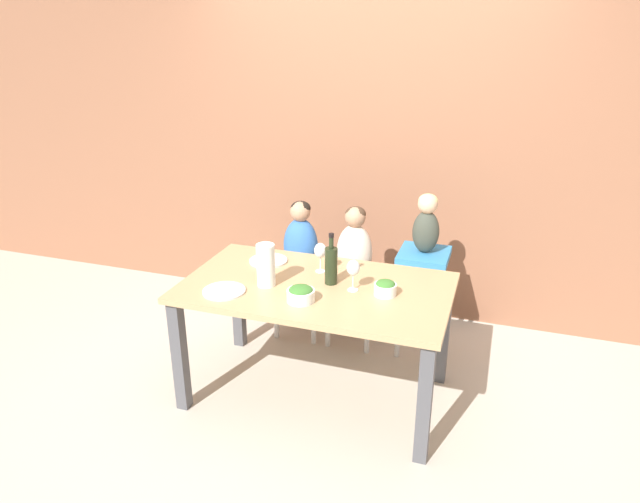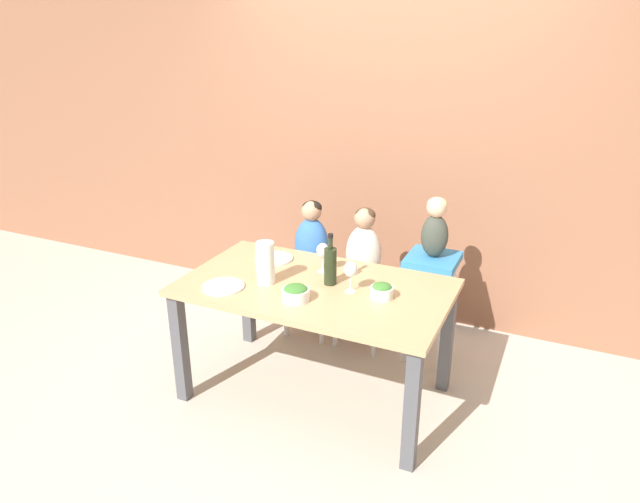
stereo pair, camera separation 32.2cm
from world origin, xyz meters
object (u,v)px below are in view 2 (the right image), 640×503
object	(u,v)px
wine_glass_far	(323,251)
salad_bowl_small	(382,291)
chair_far_left	(312,281)
person_child_left	(312,239)
salad_bowl_large	(296,293)
person_child_center	(364,247)
paper_towel_roll	(265,263)
chair_right_highchair	(431,281)
chair_far_center	(362,291)
wine_glass_near	(351,270)
wine_bottle	(330,265)
person_baby_right	(435,226)
dinner_plate_back_left	(274,259)
dinner_plate_front_left	(223,286)

from	to	relation	value
wine_glass_far	salad_bowl_small	distance (m)	0.48
chair_far_left	person_child_left	distance (m)	0.33
salad_bowl_large	person_child_center	bearing A→B (deg)	86.81
chair_far_left	salad_bowl_large	world-z (taller)	salad_bowl_large
paper_towel_roll	chair_right_highchair	bearing A→B (deg)	45.24
chair_far_center	wine_glass_near	world-z (taller)	wine_glass_near
wine_bottle	paper_towel_roll	world-z (taller)	wine_bottle
wine_glass_near	salad_bowl_large	distance (m)	0.33
chair_right_highchair	person_baby_right	world-z (taller)	person_baby_right
chair_far_left	paper_towel_roll	distance (m)	0.91
wine_bottle	paper_towel_roll	bearing A→B (deg)	-157.57
salad_bowl_large	dinner_plate_back_left	bearing A→B (deg)	130.54
person_child_left	dinner_plate_back_left	bearing A→B (deg)	-95.76
person_baby_right	wine_glass_far	xyz separation A→B (m)	(-0.54, -0.50, -0.08)
dinner_plate_back_left	paper_towel_roll	bearing A→B (deg)	-68.24
chair_far_left	wine_glass_far	size ratio (longest dim) A/B	2.62
chair_right_highchair	person_child_left	bearing A→B (deg)	179.96
wine_bottle	salad_bowl_large	size ratio (longest dim) A/B	2.00
person_child_left	person_baby_right	world-z (taller)	person_baby_right
dinner_plate_back_left	salad_bowl_large	bearing A→B (deg)	-49.46
wine_bottle	dinner_plate_front_left	xyz separation A→B (m)	(-0.53, -0.30, -0.11)
chair_far_left	dinner_plate_back_left	world-z (taller)	dinner_plate_back_left
chair_far_left	dinner_plate_back_left	size ratio (longest dim) A/B	2.00
salad_bowl_large	wine_bottle	bearing A→B (deg)	72.17
person_child_left	wine_bottle	bearing A→B (deg)	-56.61
chair_far_center	person_child_left	bearing A→B (deg)	179.91
person_child_center	wine_bottle	xyz separation A→B (m)	(0.03, -0.64, 0.13)
chair_far_center	chair_right_highchair	xyz separation A→B (m)	(0.47, 0.00, 0.17)
chair_far_left	dinner_plate_front_left	xyz separation A→B (m)	(-0.11, -0.94, 0.34)
chair_far_left	wine_glass_near	bearing A→B (deg)	-50.70
chair_right_highchair	person_child_center	bearing A→B (deg)	179.92
chair_far_left	wine_glass_far	bearing A→B (deg)	-58.10
chair_right_highchair	salad_bowl_small	bearing A→B (deg)	-98.85
chair_far_left	wine_glass_far	distance (m)	0.75
salad_bowl_large	dinner_plate_front_left	size ratio (longest dim) A/B	0.64
chair_far_left	paper_towel_roll	size ratio (longest dim) A/B	1.93
person_child_center	salad_bowl_large	xyz separation A→B (m)	(-0.05, -0.91, 0.05)
chair_right_highchair	paper_towel_roll	size ratio (longest dim) A/B	2.99
chair_far_left	person_baby_right	size ratio (longest dim) A/B	1.22
person_child_center	paper_towel_roll	size ratio (longest dim) A/B	2.11
wine_glass_far	dinner_plate_back_left	size ratio (longest dim) A/B	0.76
person_child_center	dinner_plate_back_left	world-z (taller)	person_child_center
wine_glass_near	dinner_plate_back_left	distance (m)	0.67
person_child_center	wine_glass_far	xyz separation A→B (m)	(-0.08, -0.50, 0.14)
chair_far_left	person_child_center	bearing A→B (deg)	0.09
chair_far_left	salad_bowl_large	bearing A→B (deg)	-69.59
wine_glass_near	dinner_plate_front_left	size ratio (longest dim) A/B	0.76
wine_bottle	salad_bowl_small	distance (m)	0.34
wine_glass_near	wine_glass_far	world-z (taller)	same
person_baby_right	salad_bowl_large	world-z (taller)	person_baby_right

